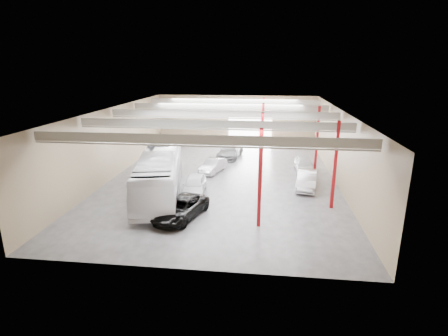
% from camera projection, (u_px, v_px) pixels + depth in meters
% --- Properties ---
extents(depot_shell, '(22.12, 32.12, 7.06)m').
position_uv_depth(depot_shell, '(224.00, 130.00, 33.75)').
color(depot_shell, '#424247').
rests_on(depot_shell, ground).
extents(coach_bus, '(5.94, 14.18, 3.85)m').
position_uv_depth(coach_bus, '(160.00, 173.00, 30.37)').
color(coach_bus, white).
rests_on(coach_bus, ground).
extents(black_sedan, '(4.00, 5.98, 1.52)m').
position_uv_depth(black_sedan, '(180.00, 208.00, 25.86)').
color(black_sedan, black).
rests_on(black_sedan, ground).
extents(car_row_a, '(2.23, 4.84, 1.61)m').
position_uv_depth(car_row_a, '(194.00, 185.00, 30.81)').
color(car_row_a, silver).
rests_on(car_row_a, ground).
extents(car_row_b, '(2.68, 4.59, 1.43)m').
position_uv_depth(car_row_b, '(213.00, 166.00, 37.07)').
color(car_row_b, '#B1B1B6').
rests_on(car_row_b, ground).
extents(car_row_c, '(3.21, 6.03, 1.66)m').
position_uv_depth(car_row_c, '(230.00, 151.00, 43.06)').
color(car_row_c, slate).
rests_on(car_row_c, ground).
extents(car_right_near, '(2.43, 5.09, 1.61)m').
position_uv_depth(car_right_near, '(307.00, 180.00, 32.17)').
color(car_right_near, silver).
rests_on(car_right_near, ground).
extents(car_right_far, '(1.90, 4.66, 1.59)m').
position_uv_depth(car_right_far, '(304.00, 165.00, 37.10)').
color(car_right_far, silver).
rests_on(car_right_far, ground).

